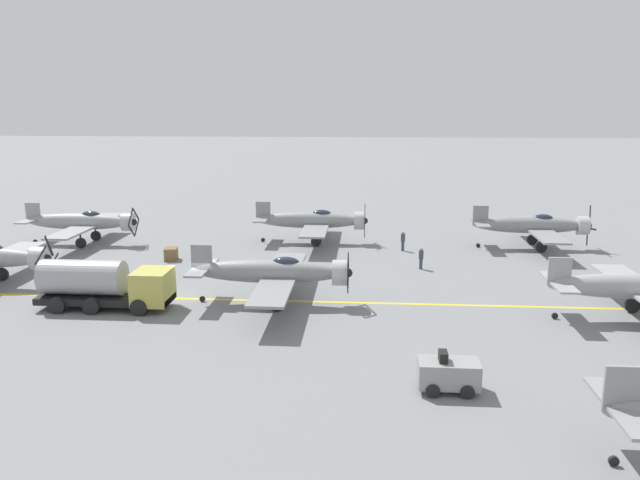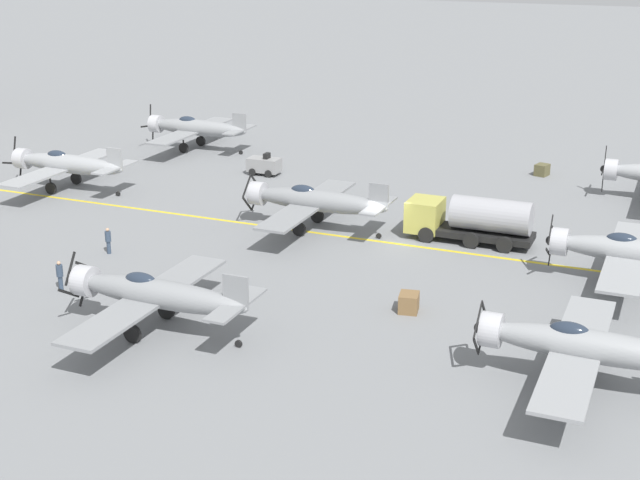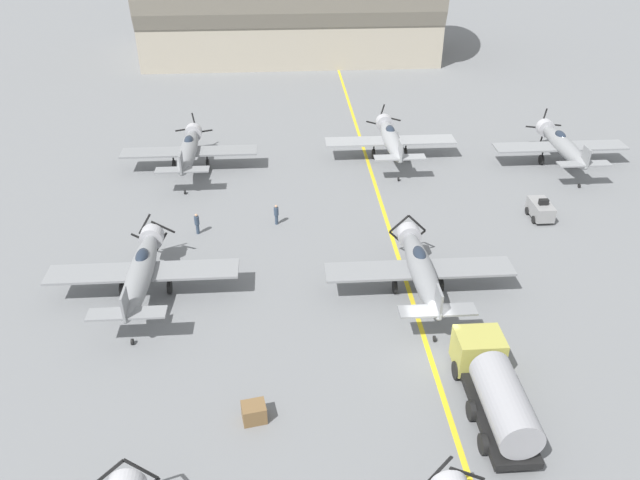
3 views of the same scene
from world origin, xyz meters
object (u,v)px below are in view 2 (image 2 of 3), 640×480
fuel_tanker (470,219)px  supply_crate_mid_lane (542,170)px  tow_tractor (264,165)px  ground_crew_walking (108,240)px  supply_crate_by_tanker (409,303)px  airplane_far_right (195,128)px  airplane_near_center (634,252)px  airplane_mid_center (313,201)px  ground_crew_inspecting (60,274)px  airplane_mid_left (154,294)px  airplane_near_left (586,346)px  airplane_far_center (66,164)px

fuel_tanker → supply_crate_mid_lane: size_ratio=7.18×
tow_tractor → ground_crew_walking: bearing=178.6°
ground_crew_walking → supply_crate_mid_lane: ground_crew_walking is taller
supply_crate_by_tanker → fuel_tanker: bearing=-0.9°
airplane_far_right → supply_crate_by_tanker: 39.35m
airplane_far_right → airplane_near_center: airplane_far_right is taller
airplane_far_right → tow_tractor: bearing=-101.6°
airplane_mid_center → ground_crew_inspecting: 17.30m
tow_tractor → airplane_far_right: bearing=60.6°
airplane_mid_left → ground_crew_walking: (8.44, 8.80, -1.12)m
fuel_tanker → supply_crate_mid_lane: (18.13, -1.54, -1.05)m
ground_crew_walking → tow_tractor: bearing=-1.4°
airplane_near_center → supply_crate_mid_lane: bearing=27.6°
airplane_near_left → airplane_near_center: (13.17, -0.97, 0.00)m
fuel_tanker → airplane_near_left: bearing=-151.7°
airplane_near_left → ground_crew_walking: (6.26, 28.88, -1.12)m
airplane_far_right → supply_crate_by_tanker: (-27.06, -28.53, -1.52)m
airplane_near_left → airplane_far_center: (16.90, 40.23, 0.00)m
airplane_mid_center → ground_crew_walking: airplane_mid_center is taller
airplane_near_left → ground_crew_inspecting: airplane_near_left is taller
fuel_tanker → supply_crate_by_tanker: bearing=179.1°
tow_tractor → airplane_mid_left: bearing=-164.0°
airplane_near_center → airplane_mid_center: 20.24m
airplane_near_center → airplane_mid_center: (2.12, 20.12, 0.00)m
airplane_near_center → ground_crew_inspecting: (-12.80, 28.81, -1.10)m
airplane_far_right → supply_crate_mid_lane: (3.06, -30.26, -1.55)m
airplane_mid_left → ground_crew_inspecting: 8.25m
airplane_near_center → supply_crate_by_tanker: 13.26m
airplane_far_center → fuel_tanker: airplane_far_center is taller
airplane_near_center → fuel_tanker: airplane_near_center is taller
airplane_near_left → ground_crew_walking: airplane_near_left is taller
airplane_mid_center → ground_crew_walking: bearing=128.3°
airplane_near_center → airplane_near_left: bearing=-177.9°
airplane_far_right → ground_crew_walking: size_ratio=7.31×
ground_crew_inspecting → supply_crate_mid_lane: size_ratio=1.51×
airplane_near_left → ground_crew_walking: bearing=68.4°
airplane_far_right → ground_crew_inspecting: airplane_far_right is taller
ground_crew_inspecting → airplane_far_right: bearing=17.6°
fuel_tanker → ground_crew_inspecting: (-16.61, 18.69, -0.59)m
airplane_mid_left → fuel_tanker: bearing=-41.6°
airplane_far_right → supply_crate_mid_lane: size_ratio=10.77×
supply_crate_by_tanker → supply_crate_mid_lane: bearing=-3.3°
airplane_far_right → supply_crate_mid_lane: bearing=-66.4°
supply_crate_by_tanker → ground_crew_walking: bearing=86.3°
ground_crew_walking → supply_crate_mid_lane: 35.84m
airplane_mid_center → supply_crate_by_tanker: size_ratio=10.18×
airplane_mid_left → tow_tractor: bearing=4.1°
airplane_far_right → fuel_tanker: bearing=-99.8°
airplane_far_right → airplane_near_center: (-18.88, -38.85, 0.00)m
airplane_mid_center → fuel_tanker: (1.69, -10.00, -0.50)m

